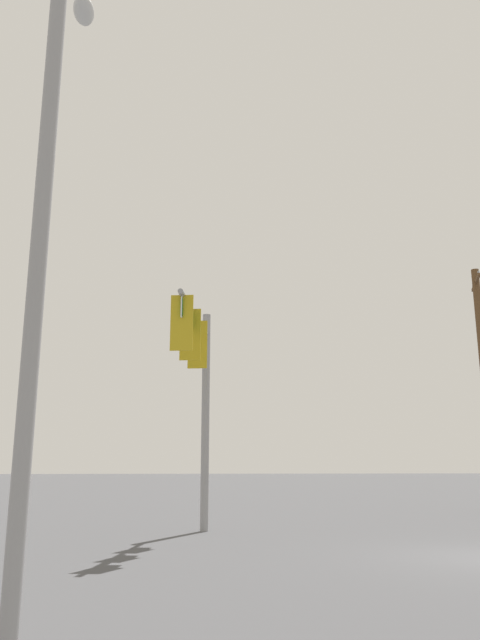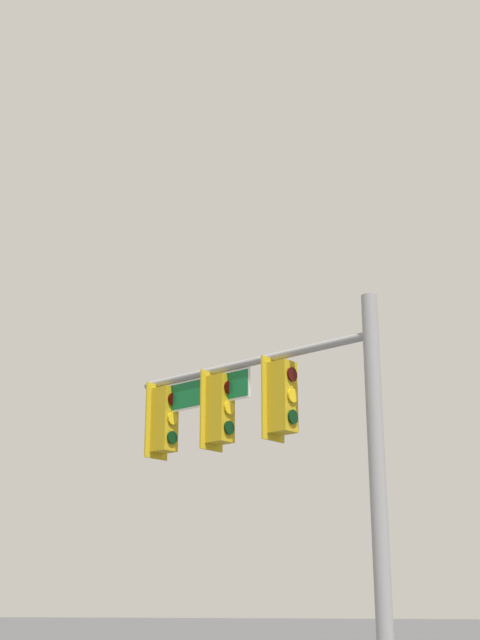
# 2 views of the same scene
# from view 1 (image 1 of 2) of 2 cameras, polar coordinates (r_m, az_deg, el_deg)

# --- Properties ---
(signal_pole_near) EXTENTS (4.67, 1.44, 6.22)m
(signal_pole_near) POSITION_cam_1_polar(r_m,az_deg,el_deg) (16.63, -3.95, -4.19)
(signal_pole_near) COLOR gray
(signal_pole_near) RESTS_ON ground_plane
(street_lamp) EXTENTS (1.65, 0.37, 8.10)m
(street_lamp) POSITION_cam_1_polar(r_m,az_deg,el_deg) (7.20, -17.20, 10.97)
(street_lamp) COLOR gray
(street_lamp) RESTS_ON ground_plane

